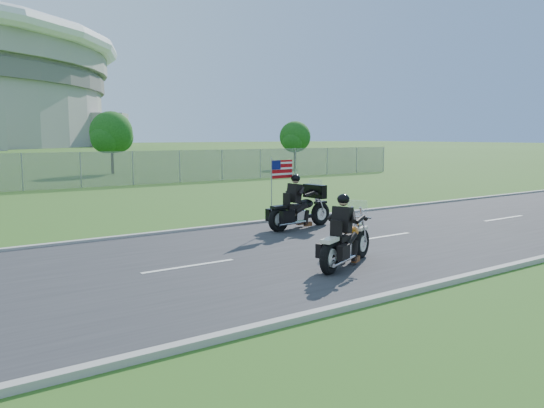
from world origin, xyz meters
TOP-DOWN VIEW (x-y plane):
  - ground at (0.00, 0.00)m, footprint 420.00×420.00m
  - road at (0.00, 0.00)m, footprint 120.00×8.00m
  - curb_north at (0.00, 4.05)m, footprint 120.00×0.18m
  - curb_south at (0.00, -4.05)m, footprint 120.00×0.18m
  - tree_fence_near at (6.04, 30.04)m, footprint 3.52×3.28m
  - tree_fence_far at (22.04, 28.03)m, footprint 3.08×2.87m
  - motorcycle_lead at (0.88, -1.89)m, footprint 2.32×1.26m
  - motorcycle_follow at (2.99, 2.50)m, footprint 2.58×0.91m

SIDE VIEW (x-z plane):
  - ground at x=0.00m, z-range 0.00..0.00m
  - road at x=0.00m, z-range 0.00..0.04m
  - curb_north at x=0.00m, z-range -0.01..0.11m
  - curb_south at x=0.00m, z-range -0.01..0.11m
  - motorcycle_lead at x=0.88m, z-range -0.31..1.36m
  - motorcycle_follow at x=2.99m, z-range -0.48..1.67m
  - tree_fence_far at x=22.04m, z-range 0.54..4.74m
  - tree_fence_near at x=6.04m, z-range 0.60..5.35m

